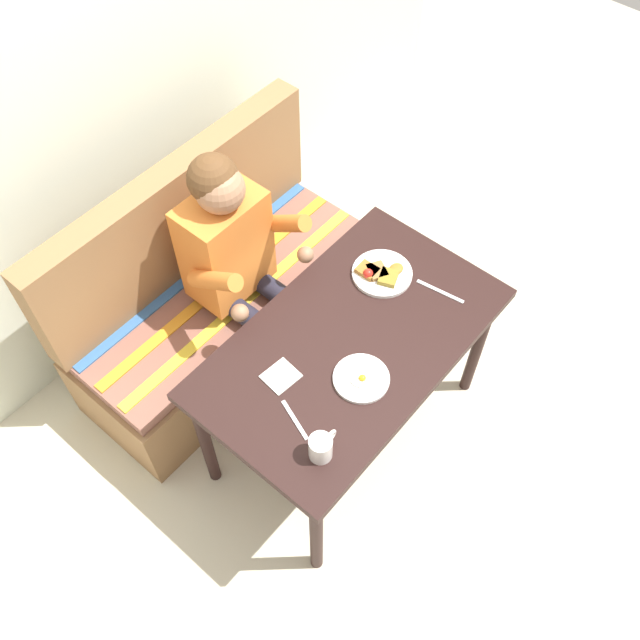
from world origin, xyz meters
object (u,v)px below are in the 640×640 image
object	(u,v)px
couch	(218,298)
knife	(440,291)
plate_eggs	(361,378)
napkin	(281,376)
plate_breakfast	(381,273)
coffee_mug	(321,447)
fork	(295,420)
table	(350,352)
person	(239,257)

from	to	relation	value
couch	knife	world-z (taller)	couch
plate_eggs	knife	distance (m)	0.51
napkin	knife	size ratio (longest dim) A/B	0.59
couch	plate_breakfast	bearing A→B (deg)	-64.57
coffee_mug	fork	size ratio (longest dim) A/B	0.69
coffee_mug	napkin	size ratio (longest dim) A/B	1.00
table	couch	distance (m)	0.83
knife	coffee_mug	bearing A→B (deg)	177.65
person	fork	xyz separation A→B (m)	(-0.40, -0.65, -0.01)
plate_eggs	plate_breakfast	bearing A→B (deg)	29.17
coffee_mug	person	bearing A→B (deg)	61.58
plate_breakfast	fork	bearing A→B (deg)	-166.89
coffee_mug	plate_breakfast	bearing A→B (deg)	22.99
person	plate_breakfast	size ratio (longest dim) A/B	5.07
plate_breakfast	table	bearing A→B (deg)	-162.11
couch	person	bearing A→B (deg)	-85.72
table	napkin	world-z (taller)	napkin
table	plate_eggs	world-z (taller)	plate_eggs
coffee_mug	knife	size ratio (longest dim) A/B	0.59
table	napkin	xyz separation A→B (m)	(-0.29, 0.09, 0.09)
napkin	knife	distance (m)	0.72
fork	table	bearing A→B (deg)	28.42
person	plate_breakfast	bearing A→B (deg)	-58.24
person	coffee_mug	bearing A→B (deg)	-118.42
plate_eggs	fork	world-z (taller)	plate_eggs
person	knife	size ratio (longest dim) A/B	6.06
plate_eggs	napkin	size ratio (longest dim) A/B	1.73
couch	person	distance (m)	0.45
person	table	bearing A→B (deg)	-91.27
table	fork	bearing A→B (deg)	-170.97
person	napkin	xyz separation A→B (m)	(-0.30, -0.50, -0.01)
coffee_mug	plate_eggs	bearing A→B (deg)	13.57
couch	napkin	distance (m)	0.83
napkin	person	bearing A→B (deg)	59.09
table	plate_breakfast	bearing A→B (deg)	17.89
table	coffee_mug	size ratio (longest dim) A/B	10.17
table	napkin	size ratio (longest dim) A/B	10.21
plate_breakfast	plate_eggs	world-z (taller)	plate_breakfast
couch	plate_breakfast	world-z (taller)	couch
table	person	distance (m)	0.60
plate_breakfast	person	bearing A→B (deg)	121.76
napkin	fork	bearing A→B (deg)	-122.61
plate_eggs	person	bearing A→B (deg)	80.45
table	plate_breakfast	distance (m)	0.34
plate_breakfast	knife	xyz separation A→B (m)	(0.08, -0.23, -0.01)
plate_breakfast	coffee_mug	xyz separation A→B (m)	(-0.73, -0.31, 0.04)
table	coffee_mug	world-z (taller)	coffee_mug
plate_breakfast	plate_eggs	distance (m)	0.49
couch	napkin	size ratio (longest dim) A/B	12.25
couch	coffee_mug	world-z (taller)	couch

